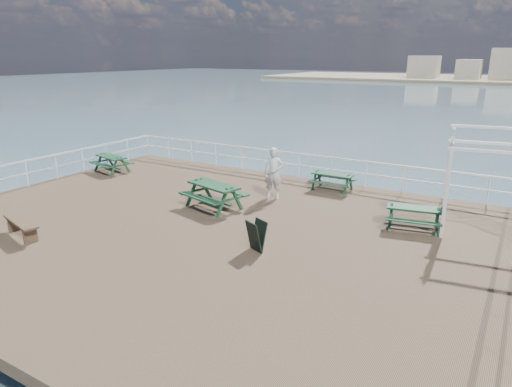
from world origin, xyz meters
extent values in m
cube|color=brown|center=(0.00, 0.00, -0.15)|extent=(18.00, 14.00, 0.30)
plane|color=#3F5A6A|center=(0.00, 40.00, -2.00)|extent=(300.00, 300.00, 0.00)
cube|color=beige|center=(-20.00, 132.00, 1.80)|extent=(8.00, 8.00, 6.00)
cube|color=beige|center=(-8.00, 132.00, 1.30)|extent=(6.00, 8.00, 5.00)
cube|color=beige|center=(2.00, 132.00, 2.80)|extent=(10.00, 8.00, 8.00)
cylinder|color=brown|center=(-7.50, 5.50, -1.35)|extent=(0.36, 0.36, 2.10)
cylinder|color=brown|center=(7.50, 5.50, -1.35)|extent=(0.36, 0.36, 2.10)
cube|color=white|center=(0.00, 6.85, 1.05)|extent=(17.70, 0.07, 0.07)
cube|color=white|center=(0.00, 6.85, 0.55)|extent=(17.70, 0.05, 0.05)
cylinder|color=white|center=(-8.85, 6.85, 0.55)|extent=(0.05, 0.05, 1.10)
cube|color=white|center=(-8.85, 0.00, 1.05)|extent=(0.07, 13.70, 0.07)
cube|color=white|center=(-8.85, 0.00, 0.55)|extent=(0.05, 13.70, 0.05)
cube|color=#14371F|center=(-7.80, 3.45, 0.69)|extent=(1.79, 1.04, 0.06)
cube|color=#14371F|center=(-7.67, 3.99, 0.42)|extent=(1.69, 0.63, 0.05)
cube|color=#14371F|center=(-7.93, 2.90, 0.42)|extent=(1.69, 0.63, 0.05)
cube|color=#14371F|center=(-8.48, 3.61, 0.40)|extent=(0.40, 1.34, 0.06)
cube|color=#14371F|center=(-7.12, 3.28, 0.40)|extent=(0.40, 1.34, 0.06)
cube|color=#14371F|center=(-8.42, 3.89, 0.36)|extent=(0.19, 0.49, 0.82)
cube|color=#14371F|center=(-8.55, 3.34, 0.36)|extent=(0.19, 0.49, 0.82)
cube|color=#14371F|center=(-7.05, 3.55, 0.36)|extent=(0.19, 0.49, 0.82)
cube|color=#14371F|center=(-7.18, 3.01, 0.36)|extent=(0.19, 0.49, 0.82)
cube|color=#14371F|center=(-7.80, 3.45, 0.23)|extent=(1.47, 0.43, 0.06)
cube|color=#14371F|center=(1.95, 5.80, 0.65)|extent=(1.59, 0.62, 0.05)
cube|color=#14371F|center=(1.95, 6.33, 0.40)|extent=(1.58, 0.22, 0.04)
cube|color=#14371F|center=(1.95, 5.27, 0.40)|extent=(1.58, 0.22, 0.04)
cube|color=#14371F|center=(1.29, 5.80, 0.38)|extent=(0.07, 1.28, 0.05)
cube|color=#14371F|center=(2.61, 5.80, 0.38)|extent=(0.07, 1.28, 0.05)
cube|color=#14371F|center=(1.29, 6.06, 0.33)|extent=(0.07, 0.45, 0.77)
cube|color=#14371F|center=(1.29, 5.53, 0.33)|extent=(0.07, 0.45, 0.77)
cube|color=#14371F|center=(2.61, 6.07, 0.33)|extent=(0.07, 0.45, 0.77)
cube|color=#14371F|center=(2.61, 5.54, 0.33)|extent=(0.07, 0.45, 0.77)
cube|color=#14371F|center=(1.95, 5.80, 0.22)|extent=(1.41, 0.07, 0.05)
cube|color=#14371F|center=(5.64, 3.19, 0.66)|extent=(1.70, 0.92, 0.05)
cube|color=#14371F|center=(5.54, 3.72, 0.40)|extent=(1.62, 0.52, 0.04)
cube|color=#14371F|center=(5.74, 2.67, 0.40)|extent=(1.62, 0.52, 0.04)
cube|color=#14371F|center=(4.99, 3.06, 0.38)|extent=(0.31, 1.29, 0.05)
cube|color=#14371F|center=(6.30, 3.32, 0.38)|extent=(0.31, 1.29, 0.05)
cube|color=#14371F|center=(4.93, 3.33, 0.34)|extent=(0.16, 0.47, 0.78)
cube|color=#14371F|center=(5.04, 2.80, 0.34)|extent=(0.16, 0.47, 0.78)
cube|color=#14371F|center=(6.25, 3.58, 0.34)|extent=(0.16, 0.47, 0.78)
cube|color=#14371F|center=(6.35, 3.05, 0.34)|extent=(0.16, 0.47, 0.78)
cube|color=#14371F|center=(5.64, 3.19, 0.22)|extent=(1.42, 0.34, 0.05)
cube|color=#14371F|center=(-0.79, 1.68, 0.81)|extent=(2.10, 1.23, 0.07)
cube|color=#14371F|center=(-0.63, 2.32, 0.49)|extent=(1.98, 0.75, 0.05)
cube|color=#14371F|center=(-0.96, 1.04, 0.49)|extent=(1.98, 0.75, 0.05)
cube|color=#14371F|center=(-1.59, 1.88, 0.47)|extent=(0.48, 1.56, 0.07)
cube|color=#14371F|center=(0.00, 1.48, 0.47)|extent=(0.48, 1.56, 0.07)
cube|color=#14371F|center=(-1.51, 2.20, 0.42)|extent=(0.22, 0.57, 0.96)
cube|color=#14371F|center=(-1.67, 1.57, 0.42)|extent=(0.22, 0.57, 0.96)
cube|color=#14371F|center=(0.08, 1.80, 0.42)|extent=(0.22, 0.57, 0.96)
cube|color=#14371F|center=(-0.08, 1.16, 0.42)|extent=(0.22, 0.57, 0.96)
cube|color=#14371F|center=(-0.79, 1.68, 0.27)|extent=(1.72, 0.52, 0.07)
cube|color=brown|center=(-4.05, -3.38, 0.47)|extent=(1.80, 0.85, 0.07)
cube|color=brown|center=(-4.69, -3.21, 0.22)|extent=(0.18, 0.38, 0.44)
cube|color=brown|center=(-3.41, -3.54, 0.22)|extent=(0.18, 0.38, 0.44)
cube|color=white|center=(6.52, 2.89, 1.30)|extent=(0.11, 0.11, 2.59)
cube|color=white|center=(6.33, 4.17, 1.30)|extent=(0.11, 0.11, 2.59)
cube|color=white|center=(7.69, 3.06, 2.63)|extent=(2.58, 0.46, 0.09)
cube|color=white|center=(7.51, 4.35, 2.63)|extent=(2.58, 0.46, 0.09)
cube|color=white|center=(7.60, 3.71, 3.19)|extent=(2.58, 0.45, 0.08)
cube|color=black|center=(2.32, -0.79, 0.42)|extent=(0.57, 0.42, 0.87)
cube|color=black|center=(2.39, -0.63, 0.42)|extent=(0.57, 0.42, 0.87)
imported|color=silver|center=(0.46, 3.72, 0.95)|extent=(0.80, 0.65, 1.90)
camera|label=1|loc=(8.22, -10.55, 5.13)|focal=32.00mm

